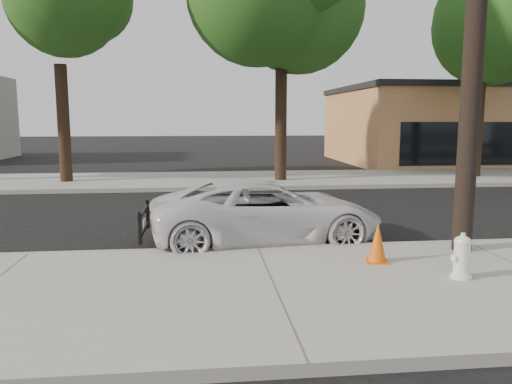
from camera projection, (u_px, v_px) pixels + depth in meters
ground at (247, 229)px, 11.19m from camera, size 120.00×120.00×0.00m
near_sidewalk at (275, 292)px, 6.95m from camera, size 90.00×4.40×0.15m
far_sidewalk at (227, 180)px, 19.53m from camera, size 90.00×5.00×0.15m
curb_near at (257, 251)px, 9.11m from camera, size 90.00×0.12×0.16m
building_main at (501, 126)px, 28.34m from camera, size 18.00×10.00×4.00m
tree_b at (62, 13)px, 17.58m from camera, size 4.34×4.20×8.45m
tree_d at (491, 16)px, 19.17m from camera, size 4.50×4.35×8.75m
police_cruiser at (267, 211)px, 9.93m from camera, size 4.74×2.53×1.27m
fire_hydrant at (462, 258)px, 7.28m from camera, size 0.34×0.31×0.63m
traffic_cone at (378, 243)px, 8.10m from camera, size 0.41×0.41×0.66m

